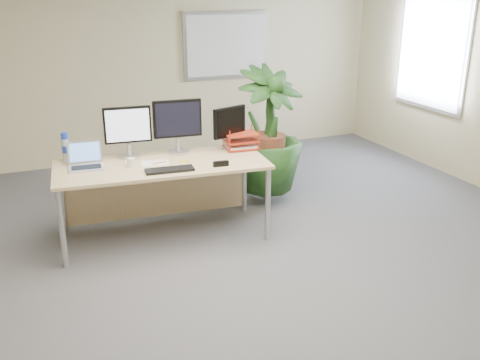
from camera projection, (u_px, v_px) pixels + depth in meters
name	position (u px, v px, depth m)	size (l,w,h in m)	color
floor	(264.00, 293.00, 4.34)	(8.00, 8.00, 0.00)	#4A4A4F
back_wall	(144.00, 63.00, 7.36)	(7.00, 0.04, 2.70)	beige
whiteboard	(227.00, 45.00, 7.69)	(1.30, 0.04, 0.95)	#ABACB0
window	(432.00, 51.00, 7.04)	(0.04, 1.30, 1.55)	#ABACB0
desk	(161.00, 175.00, 5.23)	(2.06, 1.00, 0.77)	tan
floor_plant	(268.00, 138.00, 5.96)	(0.84, 0.84, 1.50)	#163B15
monitor_left	(128.00, 129.00, 5.14)	(0.45, 0.21, 0.50)	#B2B2B7
monitor_right	(178.00, 123.00, 5.28)	(0.48, 0.22, 0.54)	#B2B2B7
monitor_dark	(230.00, 125.00, 5.42)	(0.39, 0.18, 0.44)	#B2B2B7
laptop	(86.00, 161.00, 4.95)	(0.33, 0.30, 0.22)	silver
keyboard	(170.00, 170.00, 4.84)	(0.44, 0.15, 0.02)	black
coffee_mug	(131.00, 162.00, 4.96)	(0.11, 0.07, 0.08)	white
spiral_notebook	(155.00, 163.00, 5.04)	(0.25, 0.19, 0.01)	white
orange_pen	(159.00, 163.00, 5.02)	(0.01, 0.01, 0.14)	orange
yellow_highlighter	(184.00, 161.00, 5.10)	(0.01, 0.01, 0.11)	yellow
water_bottle	(66.00, 148.00, 5.08)	(0.07, 0.07, 0.28)	silver
letter_tray	(241.00, 142.00, 5.50)	(0.36, 0.28, 0.16)	#A32814
stapler	(221.00, 164.00, 4.97)	(0.15, 0.04, 0.05)	black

